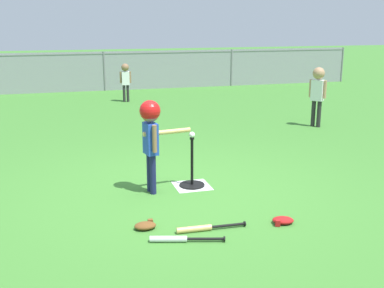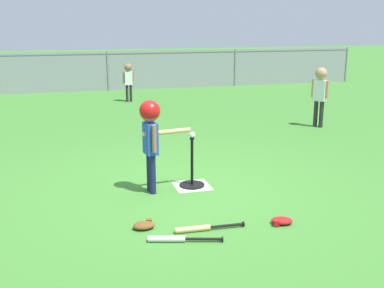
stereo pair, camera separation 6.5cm
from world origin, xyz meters
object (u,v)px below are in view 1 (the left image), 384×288
Objects in this scene: baseball_on_tee at (192,135)px; spare_bat_silver at (176,239)px; fielder_deep_right at (318,89)px; batter_child at (151,128)px; batting_tee at (192,179)px; glove_near_bats at (145,226)px; glove_by_plate at (283,220)px; spare_bat_wood at (201,228)px; fielder_near_left at (125,77)px.

baseball_on_tee is 1.71m from spare_bat_silver.
batter_child is at bearing -144.02° from fielder_deep_right.
batting_tee is at bearing -140.75° from fielder_deep_right.
batting_tee is at bearing 54.10° from glove_near_bats.
batter_child reaches higher than glove_by_plate.
spare_bat_silver is at bearing -111.21° from batting_tee.
batter_child reaches higher than spare_bat_wood.
spare_bat_silver is (-0.57, -1.48, -0.07)m from batting_tee.
baseball_on_tee is 1.51m from glove_near_bats.
baseball_on_tee is 0.07× the size of batter_child.
baseball_on_tee is at bearing 78.16° from spare_bat_wood.
batter_child is 1.58× the size of spare_bat_wood.
batting_tee is 1.59m from spare_bat_silver.
spare_bat_wood is 2.80× the size of glove_by_plate.
fielder_near_left reaches higher than glove_near_bats.
baseball_on_tee reaches higher than spare_bat_silver.
fielder_near_left reaches higher than glove_by_plate.
batting_tee is 0.89m from batter_child.
batting_tee is 1.34m from spare_bat_wood.
glove_near_bats is (-1.39, 0.26, 0.00)m from glove_by_plate.
fielder_near_left is 8.21m from spare_bat_silver.
spare_bat_silver is at bearing -132.86° from fielder_deep_right.
fielder_near_left is 7.86m from glove_near_bats.
fielder_deep_right is (3.30, 2.69, 0.65)m from batting_tee.
batter_child is 5.13× the size of glove_near_bats.
fielder_deep_right is 4.54× the size of glove_by_plate.
glove_by_plate is at bearing -66.79° from baseball_on_tee.
glove_near_bats is (-0.53, 0.20, 0.01)m from spare_bat_wood.
batting_tee is 0.90× the size of spare_bat_silver.
glove_near_bats is (-0.93, -7.79, -0.59)m from fielder_near_left.
baseball_on_tee is 0.08× the size of fielder_near_left.
fielder_deep_right reaches higher than spare_bat_silver.
fielder_deep_right is at bearing 56.28° from glove_by_plate.
fielder_near_left reaches higher than batting_tee.
baseball_on_tee reaches higher than glove_near_bats.
batter_child is 1.48m from spare_bat_wood.
baseball_on_tee is (0.00, 0.00, 0.57)m from batting_tee.
batting_tee reaches higher than glove_near_bats.
batting_tee is at bearing 68.79° from spare_bat_silver.
spare_bat_wood is 0.56m from glove_near_bats.
batting_tee is at bearing -90.00° from baseball_on_tee.
fielder_deep_right is 1.66× the size of spare_bat_silver.
spare_bat_wood is at bearing -101.84° from baseball_on_tee.
baseball_on_tee is at bearing 90.00° from batting_tee.
fielder_near_left is (0.13, 6.68, -0.04)m from baseball_on_tee.
baseball_on_tee is at bearing 8.94° from batter_child.
spare_bat_silver is at bearing -174.55° from glove_by_plate.
glove_near_bats is at bearing -105.03° from batter_child.
fielder_deep_right is at bearing 35.98° from batter_child.
batter_child is at bearing 74.97° from glove_near_bats.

